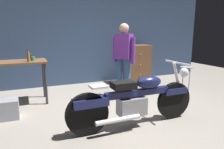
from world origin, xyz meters
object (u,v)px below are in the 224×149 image
object	(u,v)px
storage_bin	(5,109)
mug_black_matte	(31,57)
bottle	(28,57)
person_standing	(124,57)
motorcycle	(136,99)
shop_stool	(187,72)
wooden_dresser	(136,64)
mug_green_speckled	(33,59)

from	to	relation	value
storage_bin	mug_black_matte	world-z (taller)	mug_black_matte
bottle	mug_black_matte	bearing A→B (deg)	82.54
person_standing	bottle	world-z (taller)	person_standing
storage_bin	motorcycle	bearing A→B (deg)	-29.69
shop_stool	bottle	size ratio (longest dim) A/B	2.66
bottle	storage_bin	bearing A→B (deg)	-128.91
wooden_dresser	storage_bin	world-z (taller)	wooden_dresser
storage_bin	bottle	world-z (taller)	bottle
person_standing	bottle	size ratio (longest dim) A/B	6.93
mug_green_speckled	bottle	xyz separation A→B (m)	(-0.08, -0.08, 0.05)
wooden_dresser	mug_black_matte	bearing A→B (deg)	-168.86
shop_stool	wooden_dresser	xyz separation A→B (m)	(-0.62, 1.42, 0.05)
person_standing	storage_bin	bearing A→B (deg)	65.76
wooden_dresser	mug_green_speckled	distance (m)	3.04
mug_green_speckled	bottle	size ratio (longest dim) A/B	0.45
mug_green_speckled	storage_bin	bearing A→B (deg)	-129.67
motorcycle	person_standing	xyz separation A→B (m)	(0.50, 1.47, 0.48)
motorcycle	bottle	distance (m)	2.31
person_standing	mug_green_speckled	xyz separation A→B (m)	(-1.92, 0.28, 0.02)
motorcycle	person_standing	world-z (taller)	person_standing
shop_stool	mug_black_matte	xyz separation A→B (m)	(-3.55, 0.84, 0.45)
mug_green_speckled	wooden_dresser	bearing A→B (deg)	16.10
shop_stool	mug_black_matte	world-z (taller)	mug_black_matte
storage_bin	mug_black_matte	xyz separation A→B (m)	(0.50, 0.90, 0.78)
mug_black_matte	storage_bin	bearing A→B (deg)	-118.83
person_standing	storage_bin	size ratio (longest dim) A/B	3.80
wooden_dresser	storage_bin	bearing A→B (deg)	-156.66
person_standing	bottle	distance (m)	2.01
wooden_dresser	bottle	bearing A→B (deg)	-162.83
motorcycle	storage_bin	bearing A→B (deg)	150.15
motorcycle	mug_black_matte	size ratio (longest dim) A/B	20.83
shop_stool	storage_bin	xyz separation A→B (m)	(-4.05, -0.06, -0.33)
person_standing	shop_stool	distance (m)	1.68
person_standing	storage_bin	xyz separation A→B (m)	(-2.45, -0.36, -0.76)
shop_stool	wooden_dresser	size ratio (longest dim) A/B	0.58
motorcycle	shop_stool	world-z (taller)	motorcycle
wooden_dresser	motorcycle	bearing A→B (deg)	-119.76
person_standing	shop_stool	size ratio (longest dim) A/B	2.61
shop_stool	bottle	bearing A→B (deg)	172.10
person_standing	shop_stool	world-z (taller)	person_standing
motorcycle	mug_green_speckled	xyz separation A→B (m)	(-1.41, 1.75, 0.50)
mug_green_speckled	bottle	world-z (taller)	bottle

